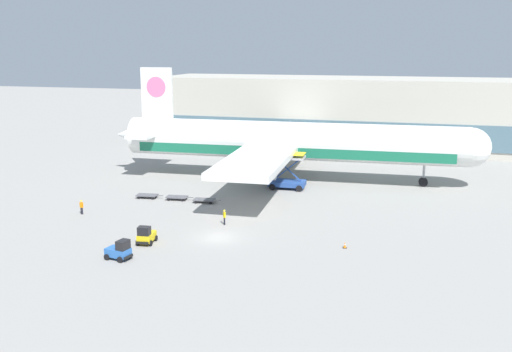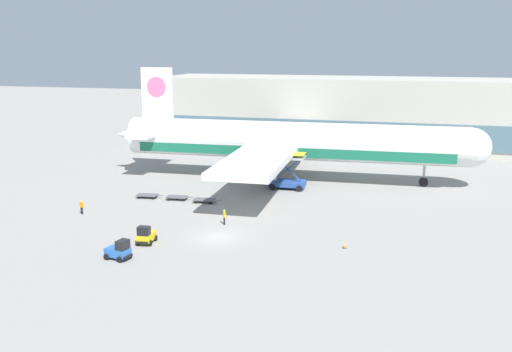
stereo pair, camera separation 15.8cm
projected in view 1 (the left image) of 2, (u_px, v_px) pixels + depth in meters
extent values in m
plane|color=gray|center=(219.00, 238.00, 61.62)|extent=(400.00, 400.00, 0.00)
cube|color=#BCB7A8|center=(379.00, 113.00, 116.12)|extent=(90.00, 18.00, 14.00)
cube|color=slate|center=(375.00, 135.00, 108.27)|extent=(88.20, 0.20, 4.90)
cylinder|color=white|center=(292.00, 141.00, 87.34)|extent=(52.21, 8.18, 5.80)
cube|color=#196B4C|center=(292.00, 149.00, 87.63)|extent=(48.05, 7.87, 1.45)
sphere|color=white|center=(471.00, 147.00, 81.62)|extent=(5.68, 5.68, 5.68)
cone|color=white|center=(135.00, 135.00, 93.06)|extent=(6.63, 5.80, 5.51)
cube|color=white|center=(157.00, 93.00, 90.62)|extent=(5.21, 0.68, 8.00)
cylinder|color=pink|center=(157.00, 87.00, 90.40)|extent=(3.22, 0.70, 3.20)
cube|color=white|center=(152.00, 132.00, 92.24)|extent=(4.19, 13.15, 0.50)
cube|color=white|center=(275.00, 145.00, 88.07)|extent=(10.19, 48.32, 0.90)
cylinder|color=#9EA0A5|center=(261.00, 169.00, 78.89)|extent=(4.32, 2.99, 2.80)
cylinder|color=#9EA0A5|center=(286.00, 146.00, 98.05)|extent=(4.32, 2.99, 2.80)
cylinder|color=#9EA0A5|center=(424.00, 169.00, 83.76)|extent=(0.36, 0.36, 4.00)
cylinder|color=black|center=(423.00, 182.00, 84.20)|extent=(1.34, 0.96, 1.30)
cylinder|color=#9EA0A5|center=(261.00, 166.00, 85.98)|extent=(0.36, 0.36, 4.00)
cylinder|color=black|center=(261.00, 179.00, 86.42)|extent=(1.34, 0.96, 1.30)
cylinder|color=#9EA0A5|center=(269.00, 158.00, 92.06)|extent=(0.36, 0.36, 4.00)
cylinder|color=black|center=(269.00, 170.00, 92.50)|extent=(1.34, 0.96, 1.30)
cube|color=#284C99|center=(287.00, 183.00, 82.92)|extent=(5.33, 3.24, 0.70)
cube|color=#B2B2B7|center=(288.00, 157.00, 82.07)|extent=(5.07, 3.07, 0.30)
cube|color=yellow|center=(288.00, 153.00, 81.95)|extent=(5.07, 3.07, 0.08)
cube|color=#284C99|center=(288.00, 169.00, 82.46)|extent=(4.27, 0.36, 3.60)
cube|color=#284C99|center=(288.00, 169.00, 82.46)|extent=(4.27, 0.36, 3.60)
cylinder|color=black|center=(302.00, 184.00, 84.00)|extent=(0.92, 0.40, 0.90)
cylinder|color=black|center=(299.00, 189.00, 81.15)|extent=(0.92, 0.40, 0.90)
cylinder|color=black|center=(276.00, 182.00, 84.85)|extent=(0.92, 0.40, 0.90)
cylinder|color=black|center=(272.00, 187.00, 82.00)|extent=(0.92, 0.40, 0.90)
cube|color=#2D66B7|center=(118.00, 252.00, 55.30)|extent=(2.51, 1.79, 0.80)
cube|color=black|center=(123.00, 245.00, 54.83)|extent=(1.11, 1.38, 0.90)
cube|color=black|center=(128.00, 257.00, 54.84)|extent=(0.38, 1.27, 0.24)
cylinder|color=black|center=(130.00, 255.00, 55.66)|extent=(0.63, 0.34, 0.60)
cylinder|color=black|center=(120.00, 260.00, 54.43)|extent=(0.63, 0.34, 0.60)
cylinder|color=black|center=(116.00, 252.00, 56.34)|extent=(0.63, 0.34, 0.60)
cylinder|color=black|center=(107.00, 257.00, 55.12)|extent=(0.63, 0.34, 0.60)
cube|color=yellow|center=(147.00, 237.00, 59.80)|extent=(1.63, 2.43, 0.80)
cube|color=black|center=(144.00, 231.00, 58.99)|extent=(1.33, 1.02, 0.90)
cube|color=black|center=(143.00, 243.00, 58.68)|extent=(1.27, 0.29, 0.24)
cylinder|color=black|center=(151.00, 243.00, 59.00)|extent=(0.30, 0.62, 0.60)
cylinder|color=black|center=(138.00, 242.00, 59.23)|extent=(0.30, 0.62, 0.60)
cylinder|color=black|center=(156.00, 238.00, 60.55)|extent=(0.30, 0.62, 0.60)
cylinder|color=black|center=(143.00, 237.00, 60.78)|extent=(0.30, 0.62, 0.60)
cube|color=#56565B|center=(147.00, 195.00, 77.69)|extent=(2.95, 1.79, 0.12)
cube|color=#56565B|center=(160.00, 196.00, 77.39)|extent=(0.90, 0.18, 0.08)
cylinder|color=black|center=(156.00, 196.00, 78.20)|extent=(0.37, 0.18, 0.36)
cylinder|color=black|center=(152.00, 198.00, 76.97)|extent=(0.37, 0.18, 0.36)
cylinder|color=black|center=(142.00, 195.00, 78.51)|extent=(0.37, 0.18, 0.36)
cylinder|color=black|center=(139.00, 198.00, 77.28)|extent=(0.37, 0.18, 0.36)
cube|color=#56565B|center=(177.00, 197.00, 76.77)|extent=(2.95, 1.79, 0.12)
cube|color=#56565B|center=(190.00, 197.00, 76.47)|extent=(0.90, 0.18, 0.08)
cylinder|color=black|center=(185.00, 198.00, 77.27)|extent=(0.37, 0.18, 0.36)
cylinder|color=black|center=(183.00, 200.00, 76.05)|extent=(0.37, 0.18, 0.36)
cylinder|color=black|center=(171.00, 197.00, 77.59)|extent=(0.37, 0.18, 0.36)
cylinder|color=black|center=(169.00, 199.00, 76.36)|extent=(0.37, 0.18, 0.36)
cube|color=#56565B|center=(204.00, 200.00, 75.42)|extent=(2.95, 1.79, 0.12)
cube|color=#56565B|center=(218.00, 200.00, 75.12)|extent=(0.90, 0.18, 0.08)
cylinder|color=black|center=(213.00, 200.00, 75.93)|extent=(0.37, 0.18, 0.36)
cylinder|color=black|center=(210.00, 203.00, 74.70)|extent=(0.37, 0.18, 0.36)
cylinder|color=black|center=(198.00, 200.00, 76.24)|extent=(0.37, 0.18, 0.36)
cylinder|color=black|center=(196.00, 202.00, 75.02)|extent=(0.37, 0.18, 0.36)
cylinder|color=black|center=(224.00, 221.00, 66.12)|extent=(0.14, 0.14, 0.87)
cylinder|color=black|center=(225.00, 221.00, 65.93)|extent=(0.14, 0.14, 0.87)
cube|color=yellow|center=(224.00, 215.00, 65.86)|extent=(0.39, 0.42, 0.66)
cylinder|color=yellow|center=(224.00, 214.00, 66.07)|extent=(0.09, 0.09, 0.59)
cylinder|color=yellow|center=(225.00, 215.00, 65.63)|extent=(0.09, 0.09, 0.59)
sphere|color=#DBB28E|center=(224.00, 211.00, 65.76)|extent=(0.24, 0.24, 0.24)
sphere|color=yellow|center=(224.00, 211.00, 65.74)|extent=(0.22, 0.22, 0.22)
cylinder|color=black|center=(82.00, 211.00, 70.12)|extent=(0.14, 0.14, 0.87)
cylinder|color=black|center=(81.00, 211.00, 70.20)|extent=(0.14, 0.14, 0.87)
cube|color=orange|center=(81.00, 205.00, 69.99)|extent=(0.39, 0.27, 0.65)
cylinder|color=orange|center=(83.00, 205.00, 69.88)|extent=(0.09, 0.09, 0.58)
cylinder|color=orange|center=(80.00, 204.00, 70.08)|extent=(0.09, 0.09, 0.58)
sphere|color=#DBB28E|center=(81.00, 201.00, 69.89)|extent=(0.23, 0.23, 0.23)
sphere|color=yellow|center=(81.00, 201.00, 69.88)|extent=(0.22, 0.22, 0.22)
cube|color=black|center=(345.00, 248.00, 58.46)|extent=(0.40, 0.40, 0.04)
cone|color=orange|center=(345.00, 245.00, 58.39)|extent=(0.32, 0.32, 0.61)
cylinder|color=white|center=(345.00, 245.00, 58.39)|extent=(0.19, 0.19, 0.08)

